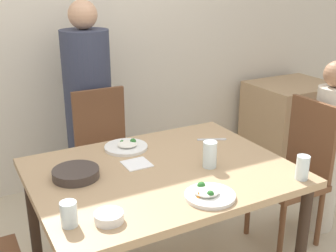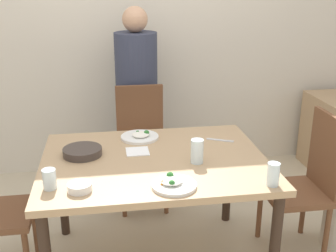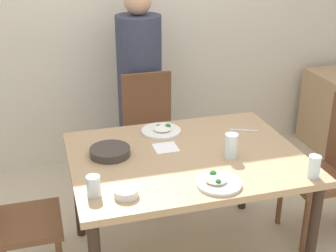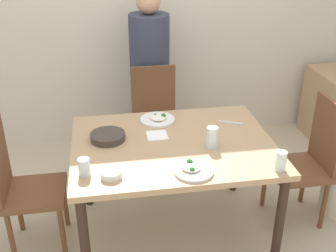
# 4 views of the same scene
# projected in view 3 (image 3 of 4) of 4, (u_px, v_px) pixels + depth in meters

# --- Properties ---
(wall_back) EXTENTS (10.00, 0.06, 2.70)m
(wall_back) POSITION_uv_depth(u_px,v_px,m) (128.00, 7.00, 3.87)
(wall_back) COLOR beige
(wall_back) RESTS_ON ground_plane
(dining_table) EXTENTS (1.33, 1.02, 0.75)m
(dining_table) POSITION_uv_depth(u_px,v_px,m) (186.00, 167.00, 2.74)
(dining_table) COLOR tan
(dining_table) RESTS_ON ground_plane
(chair_adult_spot) EXTENTS (0.40, 0.40, 0.96)m
(chair_adult_spot) POSITION_uv_depth(u_px,v_px,m) (151.00, 134.00, 3.56)
(chair_adult_spot) COLOR brown
(chair_adult_spot) RESTS_ON ground_plane
(chair_child_spot) EXTENTS (0.40, 0.40, 0.96)m
(chair_child_spot) POSITION_uv_depth(u_px,v_px,m) (329.00, 167.00, 3.09)
(chair_child_spot) COLOR brown
(chair_child_spot) RESTS_ON ground_plane
(chair_empty_left) EXTENTS (0.40, 0.40, 0.96)m
(chair_empty_left) POSITION_uv_depth(u_px,v_px,m) (10.00, 213.00, 2.59)
(chair_empty_left) COLOR brown
(chair_empty_left) RESTS_ON ground_plane
(person_adult) EXTENTS (0.36, 0.36, 1.56)m
(person_adult) POSITION_uv_depth(u_px,v_px,m) (140.00, 94.00, 3.78)
(person_adult) COLOR #33384C
(person_adult) RESTS_ON ground_plane
(bowl_curry) EXTENTS (0.24, 0.24, 0.05)m
(bowl_curry) POSITION_uv_depth(u_px,v_px,m) (110.00, 151.00, 2.70)
(bowl_curry) COLOR #3D332D
(bowl_curry) RESTS_ON dining_table
(plate_rice_adult) EXTENTS (0.23, 0.23, 0.06)m
(plate_rice_adult) POSITION_uv_depth(u_px,v_px,m) (218.00, 182.00, 2.39)
(plate_rice_adult) COLOR white
(plate_rice_adult) RESTS_ON dining_table
(plate_rice_child) EXTENTS (0.25, 0.25, 0.05)m
(plate_rice_child) POSITION_uv_depth(u_px,v_px,m) (162.00, 130.00, 2.99)
(plate_rice_child) COLOR white
(plate_rice_child) RESTS_ON dining_table
(bowl_rice_small) EXTENTS (0.12, 0.12, 0.04)m
(bowl_rice_small) POSITION_uv_depth(u_px,v_px,m) (126.00, 192.00, 2.29)
(bowl_rice_small) COLOR white
(bowl_rice_small) RESTS_ON dining_table
(glass_water_tall) EXTENTS (0.07, 0.07, 0.14)m
(glass_water_tall) POSITION_uv_depth(u_px,v_px,m) (231.00, 146.00, 2.66)
(glass_water_tall) COLOR silver
(glass_water_tall) RESTS_ON dining_table
(glass_water_short) EXTENTS (0.06, 0.06, 0.12)m
(glass_water_short) POSITION_uv_depth(u_px,v_px,m) (314.00, 167.00, 2.45)
(glass_water_short) COLOR silver
(glass_water_short) RESTS_ON dining_table
(glass_water_center) EXTENTS (0.07, 0.07, 0.11)m
(glass_water_center) POSITION_uv_depth(u_px,v_px,m) (94.00, 186.00, 2.29)
(glass_water_center) COLOR silver
(glass_water_center) RESTS_ON dining_table
(napkin_folded) EXTENTS (0.14, 0.14, 0.01)m
(napkin_folded) POSITION_uv_depth(u_px,v_px,m) (166.00, 148.00, 2.79)
(napkin_folded) COLOR white
(napkin_folded) RESTS_ON dining_table
(fork_steel) EXTENTS (0.17, 0.10, 0.01)m
(fork_steel) POSITION_uv_depth(u_px,v_px,m) (244.00, 130.00, 3.02)
(fork_steel) COLOR silver
(fork_steel) RESTS_ON dining_table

